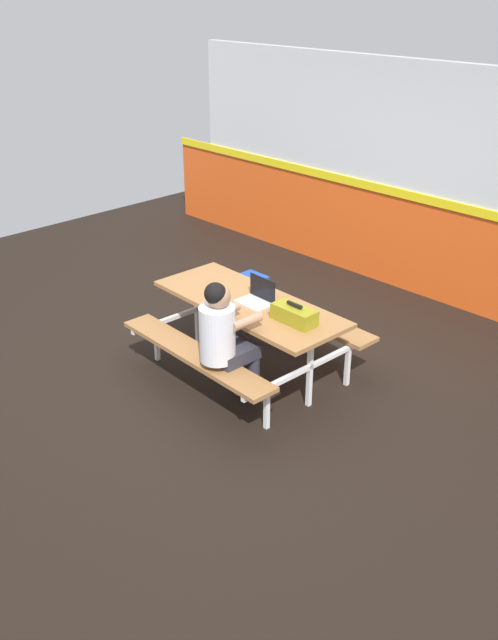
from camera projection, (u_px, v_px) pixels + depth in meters
ground_plane at (235, 365)px, 6.77m from camera, size 10.00×10.00×0.02m
accent_backdrop at (409, 185)px, 7.93m from camera, size 8.00×0.14×2.60m
picnic_table_main at (249, 318)px, 6.38m from camera, size 1.94×1.61×0.74m
student_nearer at (225, 336)px, 5.78m from camera, size 0.37×0.53×1.21m
laptop_silver at (257, 298)px, 6.27m from camera, size 0.33×0.23×0.22m
toolbox_grey at (294, 315)px, 5.90m from camera, size 0.40×0.18×0.18m
backpack_dark at (255, 294)px, 7.74m from camera, size 0.30×0.22×0.44m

